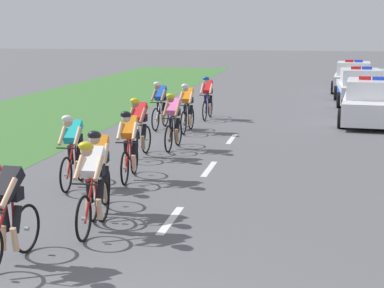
# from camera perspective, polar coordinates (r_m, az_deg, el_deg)

# --- Properties ---
(grass_verge) EXTENTS (7.00, 60.00, 0.01)m
(grass_verge) POSITION_cam_1_polar(r_m,az_deg,el_deg) (21.74, -16.59, 1.53)
(grass_verge) COLOR #3D7033
(grass_verge) RESTS_ON ground
(lane_markings_centre) EXTENTS (0.14, 17.60, 0.01)m
(lane_markings_centre) POSITION_cam_1_polar(r_m,az_deg,el_deg) (10.90, -1.92, -6.83)
(lane_markings_centre) COLOR white
(lane_markings_centre) RESTS_ON ground
(cyclist_lead) EXTENTS (0.44, 1.72, 1.56)m
(cyclist_lead) POSITION_cam_1_polar(r_m,az_deg,el_deg) (9.05, -16.35, -5.74)
(cyclist_lead) COLOR black
(cyclist_lead) RESTS_ON ground
(cyclist_second) EXTENTS (0.42, 1.72, 1.56)m
(cyclist_second) POSITION_cam_1_polar(r_m,az_deg,el_deg) (10.22, -8.91, -3.58)
(cyclist_second) COLOR black
(cyclist_second) RESTS_ON ground
(cyclist_third) EXTENTS (0.46, 1.72, 1.56)m
(cyclist_third) POSITION_cam_1_polar(r_m,az_deg,el_deg) (11.21, -8.36, -2.30)
(cyclist_third) COLOR black
(cyclist_third) RESTS_ON ground
(cyclist_fourth) EXTENTS (0.43, 1.72, 1.56)m
(cyclist_fourth) POSITION_cam_1_polar(r_m,az_deg,el_deg) (13.14, -10.64, -0.46)
(cyclist_fourth) COLOR black
(cyclist_fourth) RESTS_ON ground
(cyclist_fifth) EXTENTS (0.44, 1.72, 1.56)m
(cyclist_fifth) POSITION_cam_1_polar(r_m,az_deg,el_deg) (13.57, -5.66, 0.01)
(cyclist_fifth) COLOR black
(cyclist_fifth) RESTS_ON ground
(cyclist_sixth) EXTENTS (0.44, 1.72, 1.56)m
(cyclist_sixth) POSITION_cam_1_polar(r_m,az_deg,el_deg) (15.90, -4.77, 1.59)
(cyclist_sixth) COLOR black
(cyclist_sixth) RESTS_ON ground
(cyclist_seventh) EXTENTS (0.43, 1.72, 1.56)m
(cyclist_seventh) POSITION_cam_1_polar(r_m,az_deg,el_deg) (16.91, -1.70, 2.16)
(cyclist_seventh) COLOR black
(cyclist_seventh) RESTS_ON ground
(cyclist_eighth) EXTENTS (0.42, 1.72, 1.56)m
(cyclist_eighth) POSITION_cam_1_polar(r_m,az_deg,el_deg) (19.64, -0.43, 3.34)
(cyclist_eighth) COLOR black
(cyclist_eighth) RESTS_ON ground
(cyclist_ninth) EXTENTS (0.44, 1.72, 1.56)m
(cyclist_ninth) POSITION_cam_1_polar(r_m,az_deg,el_deg) (20.36, -2.88, 3.59)
(cyclist_ninth) COLOR black
(cyclist_ninth) RESTS_ON ground
(cyclist_tenth) EXTENTS (0.42, 1.72, 1.56)m
(cyclist_tenth) POSITION_cam_1_polar(r_m,az_deg,el_deg) (22.43, 1.40, 4.25)
(cyclist_tenth) COLOR black
(cyclist_tenth) RESTS_ON ground
(police_car_nearest) EXTENTS (2.25, 4.52, 1.59)m
(police_car_nearest) POSITION_cam_1_polar(r_m,az_deg,el_deg) (22.25, 15.71, 3.53)
(police_car_nearest) COLOR white
(police_car_nearest) RESTS_ON ground
(police_car_second) EXTENTS (2.05, 4.43, 1.59)m
(police_car_second) POSITION_cam_1_polar(r_m,az_deg,el_deg) (27.55, 14.84, 4.86)
(police_car_second) COLOR silver
(police_car_second) RESTS_ON ground
(police_car_third) EXTENTS (2.22, 4.51, 1.59)m
(police_car_third) POSITION_cam_1_polar(r_m,az_deg,el_deg) (32.78, 14.25, 5.75)
(police_car_third) COLOR white
(police_car_third) RESTS_ON ground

